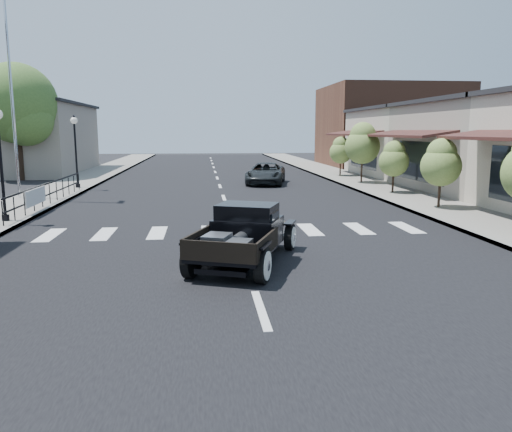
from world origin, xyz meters
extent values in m
plane|color=black|center=(0.00, 0.00, 0.00)|extent=(120.00, 120.00, 0.00)
cube|color=black|center=(0.00, 15.00, 0.01)|extent=(14.00, 80.00, 0.02)
cube|color=gray|center=(-8.50, 15.00, 0.07)|extent=(3.00, 80.00, 0.15)
cube|color=gray|center=(8.50, 15.00, 0.07)|extent=(3.00, 80.00, 0.15)
cube|color=gray|center=(-15.00, 28.00, 2.50)|extent=(10.00, 12.00, 5.00)
cube|color=#B9AE9D|center=(15.00, 22.00, 2.25)|extent=(10.00, 9.00, 4.50)
cube|color=brown|center=(15.50, 32.00, 3.50)|extent=(11.00, 10.00, 7.00)
cylinder|color=silver|center=(-9.20, 12.00, 5.86)|extent=(0.12, 0.12, 11.42)
imported|color=black|center=(2.75, 17.94, 0.63)|extent=(3.01, 4.85, 1.25)
camera|label=1|loc=(-0.98, -11.33, 3.13)|focal=35.00mm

